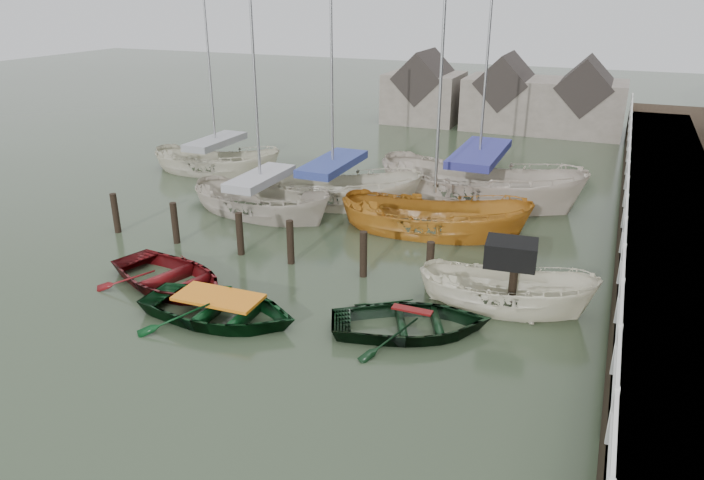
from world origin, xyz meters
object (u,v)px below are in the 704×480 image
at_px(rowboat_dkgreen, 411,332).
at_px(sailboat_a, 262,212).
at_px(motorboat, 505,306).
at_px(sailboat_b, 333,202).
at_px(rowboat_red, 172,287).
at_px(sailboat_e, 218,171).
at_px(rowboat_green, 220,319).
at_px(sailboat_d, 476,198).
at_px(sailboat_c, 433,231).

distance_m(rowboat_dkgreen, sailboat_a, 9.97).
bearing_deg(rowboat_dkgreen, motorboat, -65.92).
bearing_deg(sailboat_a, rowboat_dkgreen, -120.83).
distance_m(sailboat_a, sailboat_b, 2.94).
bearing_deg(motorboat, rowboat_dkgreen, 132.54).
distance_m(motorboat, sailboat_b, 10.01).
distance_m(rowboat_red, sailboat_e, 12.00).
height_order(rowboat_green, sailboat_a, sailboat_a).
bearing_deg(rowboat_green, rowboat_red, 64.25).
height_order(sailboat_a, sailboat_d, sailboat_d).
bearing_deg(sailboat_c, rowboat_dkgreen, -174.10).
height_order(rowboat_green, sailboat_b, sailboat_b).
bearing_deg(sailboat_d, rowboat_dkgreen, -169.03).
xyz_separation_m(motorboat, sailboat_c, (-3.34, 4.77, -0.07)).
relative_size(rowboat_dkgreen, sailboat_d, 0.33).
height_order(sailboat_a, sailboat_b, sailboat_a).
bearing_deg(sailboat_c, motorboat, -150.94).
xyz_separation_m(motorboat, sailboat_e, (-14.59, 8.20, -0.02)).
relative_size(rowboat_red, rowboat_dkgreen, 1.09).
height_order(rowboat_green, rowboat_dkgreen, rowboat_green).
bearing_deg(sailboat_c, sailboat_b, 66.14).
height_order(motorboat, sailboat_c, sailboat_c).
bearing_deg(sailboat_c, sailboat_d, -14.50).
relative_size(sailboat_a, sailboat_b, 1.01).
xyz_separation_m(rowboat_green, motorboat, (6.60, 3.42, 0.09)).
xyz_separation_m(rowboat_green, sailboat_a, (-3.15, 7.43, 0.06)).
bearing_deg(sailboat_b, sailboat_a, 128.02).
height_order(rowboat_green, motorboat, motorboat).
xyz_separation_m(rowboat_red, sailboat_d, (6.22, 11.23, 0.06)).
distance_m(rowboat_dkgreen, sailboat_c, 7.04).
bearing_deg(sailboat_c, rowboat_green, 152.36).
bearing_deg(rowboat_dkgreen, rowboat_red, 67.94).
bearing_deg(sailboat_e, rowboat_green, -152.74).
bearing_deg(rowboat_green, sailboat_d, -19.52).
xyz_separation_m(rowboat_dkgreen, motorboat, (1.89, 2.13, 0.09)).
relative_size(sailboat_a, sailboat_d, 0.90).
relative_size(rowboat_red, sailboat_d, 0.35).
height_order(motorboat, sailboat_e, sailboat_e).
bearing_deg(sailboat_c, rowboat_red, 136.04).
bearing_deg(sailboat_e, motorboat, -126.57).
bearing_deg(rowboat_dkgreen, sailboat_b, 11.20).
bearing_deg(rowboat_green, sailboat_e, 32.52).
bearing_deg(rowboat_dkgreen, sailboat_c, -12.41).
xyz_separation_m(rowboat_dkgreen, sailboat_c, (-1.44, 6.89, 0.01)).
distance_m(rowboat_red, sailboat_b, 8.69).
relative_size(rowboat_green, sailboat_a, 0.39).
height_order(motorboat, sailboat_a, sailboat_a).
bearing_deg(sailboat_a, rowboat_red, -165.64).
distance_m(sailboat_a, sailboat_e, 6.40).
bearing_deg(sailboat_e, sailboat_b, -113.53).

